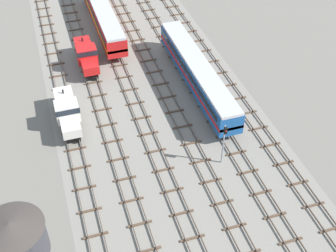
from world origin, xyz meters
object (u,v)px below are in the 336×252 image
at_px(shunter_loco_far_left_mid, 67,111).
at_px(signal_post_nearest, 224,140).
at_px(passenger_coach_centre_left_farther, 102,13).
at_px(passenger_coach_centre_right_midfar, 197,72).
at_px(shunter_loco_left_far, 86,54).
at_px(water_tower, 15,240).

bearing_deg(shunter_loco_far_left_mid, signal_post_nearest, -37.76).
bearing_deg(passenger_coach_centre_left_farther, passenger_coach_centre_right_midfar, -66.64).
xyz_separation_m(shunter_loco_left_far, signal_post_nearest, (10.55, -22.93, 1.34)).
bearing_deg(water_tower, passenger_coach_centre_left_farther, 72.41).
relative_size(passenger_coach_centre_right_midfar, water_tower, 1.95).
bearing_deg(passenger_coach_centre_left_farther, signal_post_nearest, -79.17).
bearing_deg(passenger_coach_centre_right_midfar, shunter_loco_left_far, 143.39).
distance_m(water_tower, signal_post_nearest, 23.72).
height_order(shunter_loco_far_left_mid, passenger_coach_centre_left_farther, passenger_coach_centre_left_farther).
xyz_separation_m(shunter_loco_far_left_mid, passenger_coach_centre_right_midfar, (16.87, 2.10, 0.60)).
xyz_separation_m(passenger_coach_centre_right_midfar, water_tower, (-22.33, -24.29, 6.92)).
distance_m(shunter_loco_far_left_mid, passenger_coach_centre_right_midfar, 17.01).
bearing_deg(passenger_coach_centre_right_midfar, passenger_coach_centre_left_farther, 113.36).
relative_size(shunter_loco_left_far, water_tower, 0.75).
bearing_deg(signal_post_nearest, passenger_coach_centre_right_midfar, 81.14).
xyz_separation_m(shunter_loco_left_far, water_tower, (-9.67, -33.69, 7.52)).
bearing_deg(water_tower, shunter_loco_left_far, 73.98).
xyz_separation_m(passenger_coach_centre_right_midfar, passenger_coach_centre_left_farther, (-8.44, 19.53, 0.00)).
distance_m(passenger_coach_centre_right_midfar, shunter_loco_left_far, 15.78).
distance_m(shunter_loco_far_left_mid, water_tower, 24.06).
relative_size(shunter_loco_far_left_mid, signal_post_nearest, 1.61).
distance_m(passenger_coach_centre_left_farther, signal_post_nearest, 33.67).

